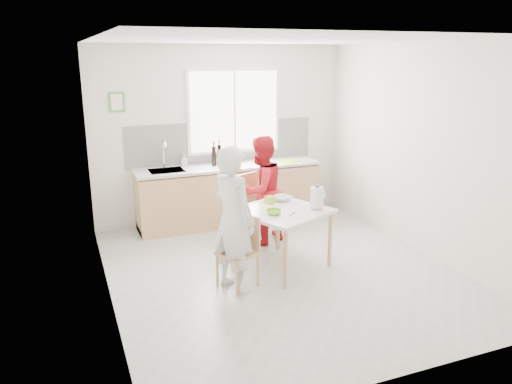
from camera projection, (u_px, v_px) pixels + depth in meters
ground at (281, 271)px, 6.09m from camera, size 4.50×4.50×0.00m
room_shell at (282, 137)px, 5.65m from camera, size 4.50×4.50×4.50m
window at (234, 111)px, 7.70m from camera, size 1.50×0.06×1.30m
backsplash at (222, 142)px, 7.76m from camera, size 3.00×0.02×0.65m
picture_frame at (117, 102)px, 7.02m from camera, size 0.22×0.03×0.28m
kitchen_counter at (229, 197)px, 7.72m from camera, size 2.84×0.64×1.37m
dining_table at (282, 216)px, 6.03m from camera, size 1.28×1.28×0.74m
chair_left at (241, 248)px, 5.61m from camera, size 0.50×0.50×0.82m
chair_far at (253, 206)px, 6.85m from camera, size 0.60×0.60×0.97m
person_white at (233, 219)px, 5.42m from camera, size 0.60×0.71×1.64m
person_red at (261, 191)px, 6.82m from camera, size 0.90×0.82×1.50m
bowl_green at (274, 212)px, 5.83m from camera, size 0.24×0.24×0.06m
bowl_white at (282, 198)px, 6.37m from camera, size 0.32×0.32×0.06m
milk_jug at (317, 197)px, 6.01m from camera, size 0.21×0.15×0.27m
green_box at (270, 200)px, 6.25m from camera, size 0.13×0.13×0.09m
spoon at (291, 214)px, 5.80m from camera, size 0.12×0.12×0.01m
cutting_board at (289, 161)px, 7.84m from camera, size 0.42×0.36×0.01m
wine_bottle_a at (219, 155)px, 7.54m from camera, size 0.07×0.07×0.32m
wine_bottle_b at (214, 156)px, 7.52m from camera, size 0.07×0.07×0.30m
jar_amber at (241, 157)px, 7.78m from camera, size 0.06×0.06×0.16m
soap_bottle at (184, 160)px, 7.49m from camera, size 0.11×0.11×0.18m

